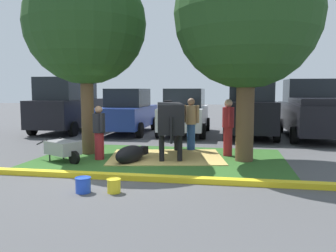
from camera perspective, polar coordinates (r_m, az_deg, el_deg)
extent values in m
plane|color=#4C4C4F|center=(8.68, -7.07, -7.25)|extent=(80.00, 80.00, 0.00)
cube|color=#2D5B23|center=(10.01, -1.30, -5.38)|extent=(6.96, 4.37, 0.02)
cube|color=yellow|center=(7.78, -4.81, -8.30)|extent=(8.16, 0.24, 0.12)
cube|color=tan|center=(10.24, -0.30, -5.05)|extent=(3.59, 2.95, 0.04)
cylinder|color=brown|center=(10.95, -12.92, 2.42)|extent=(0.38, 0.38, 2.67)
sphere|color=#23471E|center=(11.11, -13.24, 15.90)|extent=(3.60, 3.60, 3.60)
cylinder|color=brown|center=(9.80, 12.37, 1.81)|extent=(0.49, 0.49, 2.58)
sphere|color=#23471E|center=(9.98, 12.72, 17.23)|extent=(3.91, 3.91, 3.91)
cube|color=black|center=(10.27, 0.27, 1.45)|extent=(1.17, 2.40, 0.80)
cube|color=white|center=(10.42, 0.24, 1.52)|extent=(0.89, 1.03, 0.56)
cylinder|color=black|center=(11.59, 0.04, 2.45)|extent=(0.45, 0.69, 0.58)
cube|color=black|center=(11.90, -0.01, 3.41)|extent=(0.35, 0.48, 0.32)
cube|color=white|center=(12.10, -0.04, 3.26)|extent=(0.22, 0.16, 0.20)
cylinder|color=black|center=(11.20, -1.14, -2.22)|extent=(0.14, 0.14, 0.77)
cylinder|color=black|center=(11.22, 1.36, -2.21)|extent=(0.14, 0.14, 0.77)
cylinder|color=black|center=(9.50, -1.03, -3.69)|extent=(0.14, 0.14, 0.77)
cylinder|color=black|center=(9.52, 1.93, -3.67)|extent=(0.14, 0.14, 0.77)
cylinder|color=black|center=(9.10, 0.54, -0.70)|extent=(0.06, 0.06, 0.70)
ellipsoid|color=black|center=(9.50, -6.18, -4.62)|extent=(0.83, 1.20, 0.48)
cube|color=black|center=(9.98, -4.12, -3.98)|extent=(0.28, 0.33, 0.22)
cube|color=silver|center=(10.07, -3.74, -3.88)|extent=(0.11, 0.09, 0.16)
cylinder|color=black|center=(9.91, -5.80, -5.23)|extent=(0.21, 0.36, 0.10)
cylinder|color=#23478C|center=(11.37, 3.75, -1.87)|extent=(0.26, 0.26, 0.87)
cylinder|color=#9E7F5B|center=(11.29, 3.77, 1.82)|extent=(0.34, 0.34, 0.60)
sphere|color=#8C664C|center=(11.27, 3.79, 3.94)|extent=(0.24, 0.24, 0.24)
cylinder|color=#9E7F5B|center=(11.23, 4.86, 1.95)|extent=(0.09, 0.09, 0.57)
cylinder|color=#9E7F5B|center=(11.35, 2.70, 2.00)|extent=(0.09, 0.09, 0.57)
cylinder|color=maroon|center=(10.55, 9.67, -2.56)|extent=(0.26, 0.26, 0.86)
cylinder|color=maroon|center=(10.47, 9.74, 1.39)|extent=(0.34, 0.34, 0.59)
sphere|color=tan|center=(10.45, 9.78, 3.66)|extent=(0.23, 0.23, 0.23)
cylinder|color=maroon|center=(10.26, 10.00, 1.46)|extent=(0.09, 0.09, 0.56)
cylinder|color=maroon|center=(10.69, 9.49, 1.64)|extent=(0.09, 0.09, 0.56)
cylinder|color=maroon|center=(10.05, -11.07, -3.25)|extent=(0.26, 0.26, 0.78)
cylinder|color=black|center=(9.97, -11.15, 0.48)|extent=(0.34, 0.34, 0.54)
sphere|color=#8C664C|center=(9.94, -11.19, 2.62)|extent=(0.21, 0.21, 0.21)
cylinder|color=black|center=(10.17, -11.54, 0.73)|extent=(0.09, 0.09, 0.51)
cylinder|color=black|center=(9.76, -10.74, 0.53)|extent=(0.09, 0.09, 0.51)
cube|color=gray|center=(10.01, -16.70, -3.37)|extent=(1.08, 0.96, 0.36)
cylinder|color=black|center=(9.64, -14.96, -4.99)|extent=(0.36, 0.26, 0.36)
cylinder|color=black|center=(10.42, -16.59, -4.57)|extent=(0.04, 0.04, 0.24)
cylinder|color=black|center=(10.18, -18.64, -4.88)|extent=(0.04, 0.04, 0.24)
cylinder|color=black|center=(10.64, -17.73, -2.21)|extent=(0.49, 0.29, 0.23)
cylinder|color=black|center=(10.41, -19.75, -2.45)|extent=(0.49, 0.29, 0.23)
cylinder|color=blue|center=(7.03, -13.60, -9.31)|extent=(0.29, 0.29, 0.29)
torus|color=blue|center=(6.99, -13.63, -8.18)|extent=(0.31, 0.31, 0.02)
cylinder|color=yellow|center=(6.90, -8.77, -9.60)|extent=(0.26, 0.26, 0.26)
torus|color=yellow|center=(6.86, -8.79, -8.54)|extent=(0.28, 0.28, 0.02)
cube|color=black|center=(17.12, -15.96, 2.15)|extent=(1.95, 4.62, 1.20)
cube|color=black|center=(17.09, -16.07, 5.83)|extent=(1.71, 3.22, 1.00)
cylinder|color=black|center=(18.92, -16.55, 0.64)|extent=(0.23, 0.64, 0.64)
cylinder|color=black|center=(18.16, -11.16, 0.56)|extent=(0.23, 0.64, 0.64)
cylinder|color=black|center=(16.31, -21.19, -0.31)|extent=(0.23, 0.64, 0.64)
cylinder|color=black|center=(15.42, -15.12, -0.46)|extent=(0.23, 0.64, 0.64)
cube|color=navy|center=(16.07, -6.47, 1.57)|extent=(1.85, 4.42, 0.90)
cube|color=black|center=(16.03, -6.50, 4.60)|extent=(1.61, 2.22, 0.80)
cylinder|color=black|center=(17.73, -7.95, 0.49)|extent=(0.23, 0.64, 0.64)
cylinder|color=black|center=(17.27, -2.26, 0.40)|extent=(0.23, 0.64, 0.64)
cylinder|color=black|center=(15.05, -11.26, -0.52)|extent=(0.23, 0.64, 0.64)
cylinder|color=black|center=(14.50, -4.61, -0.66)|extent=(0.23, 0.64, 0.64)
cube|color=silver|center=(15.57, 2.77, 1.47)|extent=(1.85, 4.42, 0.90)
cube|color=black|center=(15.53, 2.79, 4.59)|extent=(1.61, 2.22, 0.80)
cylinder|color=black|center=(17.15, 0.36, 0.37)|extent=(0.23, 0.64, 0.64)
cylinder|color=black|center=(16.95, 6.37, 0.27)|extent=(0.23, 0.64, 0.64)
cylinder|color=black|center=(14.35, -1.50, -0.71)|extent=(0.23, 0.64, 0.64)
cylinder|color=black|center=(14.11, 5.68, -0.85)|extent=(0.23, 0.64, 0.64)
cube|color=black|center=(15.18, 13.02, 1.78)|extent=(1.95, 4.62, 1.20)
cube|color=black|center=(15.15, 13.11, 5.93)|extent=(1.71, 3.22, 1.00)
cylinder|color=black|center=(16.70, 9.43, 0.14)|extent=(0.23, 0.64, 0.64)
cylinder|color=black|center=(16.80, 15.92, 0.03)|extent=(0.23, 0.64, 0.64)
cylinder|color=black|center=(13.73, 9.35, -1.09)|extent=(0.23, 0.64, 0.64)
cylinder|color=black|center=(13.85, 17.23, -1.21)|extent=(0.23, 0.64, 0.64)
cube|color=black|center=(15.49, 22.35, 1.38)|extent=(2.06, 5.42, 1.10)
cube|color=black|center=(16.37, 21.78, 5.30)|extent=(1.86, 1.82, 1.00)
cube|color=black|center=(14.27, 23.51, 3.68)|extent=(1.93, 2.72, 0.24)
cylinder|color=black|center=(17.08, 17.73, 0.06)|extent=(0.23, 0.64, 0.64)
cylinder|color=black|center=(17.47, 24.24, -0.05)|extent=(0.23, 0.64, 0.64)
cylinder|color=black|center=(13.63, 19.75, -1.40)|extent=(0.23, 0.64, 0.64)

